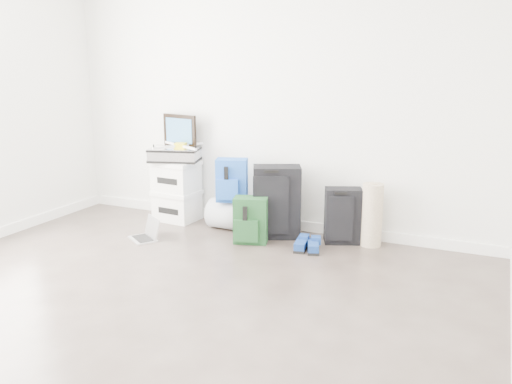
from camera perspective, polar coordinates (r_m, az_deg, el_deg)
The scene contains 14 objects.
ground at distance 3.57m, azimuth -14.53°, elevation -14.47°, with size 5.00×5.00×0.00m, color #382E29.
room_envelope at distance 3.17m, azimuth -16.24°, elevation 14.31°, with size 4.52×5.02×2.71m.
boxes_stack at distance 5.77m, azimuth -8.36°, elevation 0.16°, with size 0.47×0.39×0.64m.
briefcase at distance 5.69m, azimuth -8.50°, elevation 3.95°, with size 0.49×0.36×0.14m, color #B2B2B7.
painting at distance 5.74m, azimuth -8.05°, elevation 6.44°, with size 0.44×0.12×0.33m.
drone at distance 5.62m, azimuth -7.95°, elevation 4.86°, with size 0.56×0.56×0.06m.
duffel_bag at distance 5.43m, azimuth -2.42°, elevation -2.42°, with size 0.30×0.30×0.49m, color gray.
blue_backpack at distance 5.31m, azimuth -2.61°, elevation 1.17°, with size 0.34×0.30×0.42m.
large_suitcase at distance 5.15m, azimuth 2.15°, elevation -1.06°, with size 0.51×0.44×0.69m.
green_backpack at distance 5.02m, azimuth -0.61°, elevation -3.08°, with size 0.35×0.30×0.43m.
carry_on at distance 5.07m, azimuth 9.10°, elevation -2.50°, with size 0.38×0.32×0.52m.
shoes at distance 4.89m, azimuth 5.41°, elevation -5.66°, with size 0.27×0.27×0.08m.
rolled_rug at distance 5.03m, azimuth 12.11°, elevation -2.38°, with size 0.19×0.19×0.58m, color gray.
laptop at distance 5.27m, azimuth -11.44°, elevation -4.35°, with size 0.36×0.34×0.21m.
Camera 1 is at (2.05, -2.41, 1.66)m, focal length 38.00 mm.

